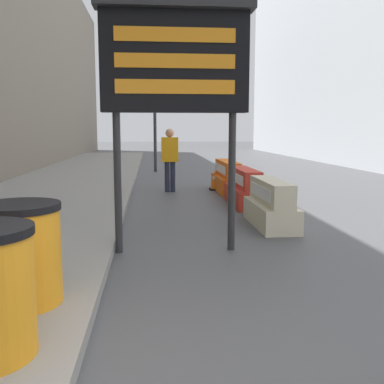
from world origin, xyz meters
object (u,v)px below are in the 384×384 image
Objects in this scene: barrel_drum_middle at (19,254)px; traffic_cone_near at (215,180)px; jersey_barrier_red_striped at (245,189)px; traffic_light_near_curb at (155,97)px; message_board at (175,63)px; pedestrian_worker at (170,155)px; jersey_barrier_cream at (271,206)px; jersey_barrier_orange_far at (227,178)px.

barrel_drum_middle is 8.80m from traffic_cone_near.
traffic_light_near_curb reaches higher than jersey_barrier_red_striped.
barrel_drum_middle is 3.20m from message_board.
message_board is 1.95× the size of pedestrian_worker.
barrel_drum_middle reaches higher than jersey_barrier_cream.
traffic_light_near_curb is at bearing 93.26° from pedestrian_worker.
message_board is at bearing -139.47° from jersey_barrier_cream.
traffic_cone_near is at bearing -74.01° from traffic_light_near_curb.
traffic_light_near_curb is at bearing 107.70° from jersey_barrier_orange_far.
jersey_barrier_cream is 4.75m from traffic_cone_near.
barrel_drum_middle reaches higher than traffic_cone_near.
jersey_barrier_orange_far is 1.23× the size of pedestrian_worker.
traffic_light_near_curb is 6.12m from pedestrian_worker.
jersey_barrier_orange_far is (-0.00, 4.42, 0.01)m from jersey_barrier_cream.
message_board is at bearing 54.76° from barrel_drum_middle.
traffic_light_near_curb reaches higher than message_board.
jersey_barrier_red_striped reaches higher than jersey_barrier_cream.
message_board is at bearing -106.31° from jersey_barrier_orange_far.
traffic_cone_near is at bearing 93.42° from jersey_barrier_cream.
jersey_barrier_red_striped is 0.45× the size of traffic_light_near_curb.
traffic_light_near_curb is 2.38× the size of pedestrian_worker.
barrel_drum_middle is 0.53× the size of jersey_barrier_cream.
pedestrian_worker is (0.32, -5.80, -1.91)m from traffic_light_near_curb.
traffic_light_near_curb is at bearing 84.52° from barrel_drum_middle.
message_board is at bearing -103.06° from traffic_cone_near.
message_board is 6.50m from jersey_barrier_orange_far.
barrel_drum_middle is at bearing -119.18° from jersey_barrier_red_striped.
jersey_barrier_orange_far is 1.67m from pedestrian_worker.
jersey_barrier_red_striped is at bearing -83.73° from traffic_cone_near.
pedestrian_worker is at bearing 88.29° from message_board.
message_board is 5.70× the size of traffic_cone_near.
jersey_barrier_red_striped is 8.70m from traffic_light_near_curb.
jersey_barrier_orange_far is (0.00, 2.25, 0.01)m from jersey_barrier_red_striped.
jersey_barrier_cream is 1.00× the size of pedestrian_worker.
traffic_cone_near is 0.14× the size of traffic_light_near_curb.
pedestrian_worker is (0.18, 5.95, -1.52)m from message_board.
traffic_light_near_curb is (-1.59, 5.54, 2.62)m from traffic_cone_near.
jersey_barrier_red_striped is at bearing 90.00° from jersey_barrier_cream.
jersey_barrier_orange_far is 6.65m from traffic_light_near_curb.
jersey_barrier_cream is at bearing -79.69° from traffic_light_near_curb.
jersey_barrier_red_striped is at bearing -56.15° from pedestrian_worker.
message_board is 1.59× the size of jersey_barrier_orange_far.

